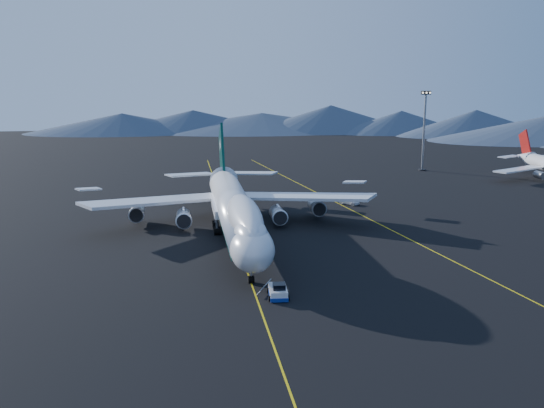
{
  "coord_description": "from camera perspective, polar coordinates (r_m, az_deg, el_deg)",
  "views": [
    {
      "loc": [
        -9.76,
        -111.18,
        29.78
      ],
      "look_at": [
        7.32,
        1.01,
        6.0
      ],
      "focal_mm": 40.0,
      "sensor_mm": 36.0,
      "label": 1
    }
  ],
  "objects": [
    {
      "name": "service_van",
      "position": [
        145.73,
        7.36,
        0.22
      ],
      "size": [
        4.9,
        5.14,
        1.35
      ],
      "primitive_type": "imported",
      "rotation": [
        0.0,
        0.0,
        0.72
      ],
      "color": "silver",
      "rests_on": "ground"
    },
    {
      "name": "pushback_tug",
      "position": [
        84.57,
        0.56,
        -8.3
      ],
      "size": [
        3.1,
        5.06,
        2.13
      ],
      "rotation": [
        0.0,
        0.0,
        -0.07
      ],
      "color": "silver",
      "rests_on": "ground"
    },
    {
      "name": "taxiway_line_side",
      "position": [
        130.96,
        9.26,
        -1.46
      ],
      "size": [
        28.08,
        198.09,
        0.01
      ],
      "primitive_type": "cube",
      "rotation": [
        0.0,
        0.0,
        0.14
      ],
      "color": "yellow",
      "rests_on": "ground"
    },
    {
      "name": "ground",
      "position": [
        115.51,
        -3.52,
        -3.13
      ],
      "size": [
        500.0,
        500.0,
        0.0
      ],
      "primitive_type": "plane",
      "color": "black",
      "rests_on": "ground"
    },
    {
      "name": "boeing_747",
      "position": [
        114.18,
        -3.56,
        -0.3
      ],
      "size": [
        59.62,
        72.43,
        19.37
      ],
      "color": "silver",
      "rests_on": "ground"
    },
    {
      "name": "taxiway_line_main",
      "position": [
        115.51,
        -3.52,
        -3.12
      ],
      "size": [
        0.25,
        220.0,
        0.01
      ],
      "primitive_type": "cube",
      "color": "yellow",
      "rests_on": "ground"
    },
    {
      "name": "floodlight_mast",
      "position": [
        202.52,
        14.12,
        6.72
      ],
      "size": [
        3.16,
        2.37,
        25.58
      ],
      "rotation": [
        0.0,
        0.0,
        -0.16
      ],
      "color": "black",
      "rests_on": "ground"
    }
  ]
}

